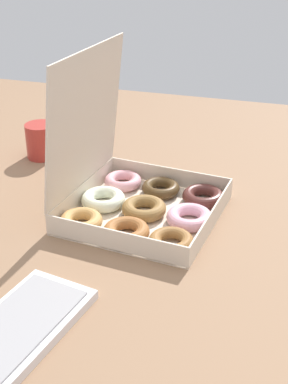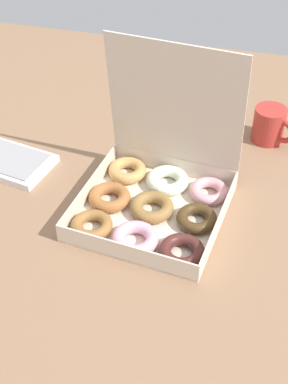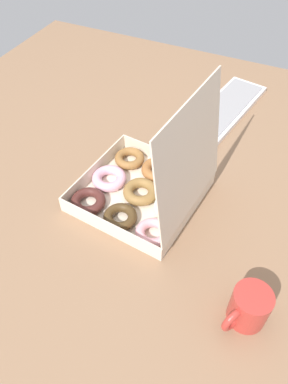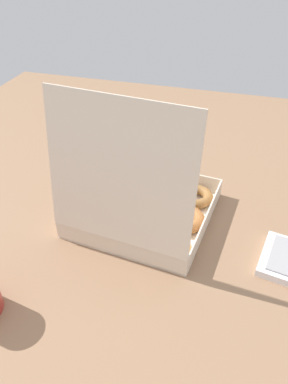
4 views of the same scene
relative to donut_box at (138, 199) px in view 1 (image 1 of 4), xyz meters
The scene contains 3 objects.
ground_plane 5.69cm from the donut_box, 113.82° to the right, with size 180.00×180.00×2.00cm, color #8B674B.
donut_box is the anchor object (origin of this frame).
coffee_mug 42.15cm from the donut_box, 56.40° to the left, with size 11.71×8.93×9.63cm.
Camera 1 is at (-100.08, -29.25, 62.20)cm, focal length 50.00 mm.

